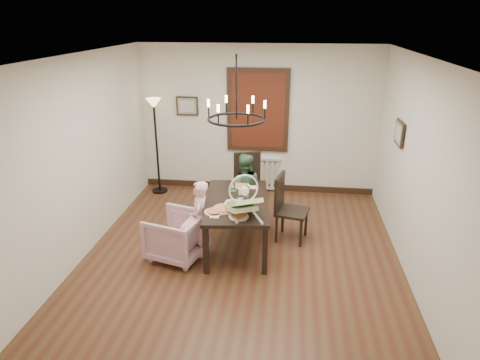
% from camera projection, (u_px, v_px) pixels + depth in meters
% --- Properties ---
extents(room_shell, '(4.51, 5.00, 2.81)m').
position_uv_depth(room_shell, '(245.00, 155.00, 6.10)').
color(room_shell, '#53361C').
rests_on(room_shell, ground).
extents(dining_table, '(1.07, 1.69, 0.75)m').
position_uv_depth(dining_table, '(237.00, 205.00, 6.24)').
color(dining_table, black).
rests_on(dining_table, room_shell).
extents(chair_far, '(0.57, 0.57, 1.07)m').
position_uv_depth(chair_far, '(249.00, 185.00, 7.35)').
color(chair_far, black).
rests_on(chair_far, room_shell).
extents(chair_right, '(0.55, 0.55, 1.05)m').
position_uv_depth(chair_right, '(292.00, 208.00, 6.49)').
color(chair_right, black).
rests_on(chair_right, room_shell).
extents(armchair, '(0.91, 0.90, 0.67)m').
position_uv_depth(armchair, '(176.00, 236.00, 6.07)').
color(armchair, '#DEA9BE').
rests_on(armchair, room_shell).
extents(elderly_woman, '(0.25, 0.36, 0.94)m').
position_uv_depth(elderly_woman, '(200.00, 225.00, 6.09)').
color(elderly_woman, '#E8A4B2').
rests_on(elderly_woman, room_shell).
extents(seated_man, '(0.51, 0.41, 1.00)m').
position_uv_depth(seated_man, '(244.00, 195.00, 7.03)').
color(seated_man, '#3F6B47').
rests_on(seated_man, room_shell).
extents(baby_bouncer, '(0.64, 0.73, 0.39)m').
position_uv_depth(baby_bouncer, '(243.00, 202.00, 5.67)').
color(baby_bouncer, '#D6EFA5').
rests_on(baby_bouncer, dining_table).
extents(salad_bowl, '(0.32, 0.32, 0.08)m').
position_uv_depth(salad_bowl, '(234.00, 205.00, 5.97)').
color(salad_bowl, white).
rests_on(salad_bowl, dining_table).
extents(pizza_platter, '(0.32, 0.32, 0.04)m').
position_uv_depth(pizza_platter, '(224.00, 209.00, 5.89)').
color(pizza_platter, tan).
rests_on(pizza_platter, dining_table).
extents(drinking_glass, '(0.06, 0.06, 0.13)m').
position_uv_depth(drinking_glass, '(247.00, 193.00, 6.29)').
color(drinking_glass, silver).
rests_on(drinking_glass, dining_table).
extents(window_blinds, '(1.00, 0.03, 1.40)m').
position_uv_depth(window_blinds, '(258.00, 111.00, 7.97)').
color(window_blinds, '#531910').
rests_on(window_blinds, room_shell).
extents(radiator, '(0.92, 0.12, 0.62)m').
position_uv_depth(radiator, '(257.00, 173.00, 8.44)').
color(radiator, silver).
rests_on(radiator, room_shell).
extents(picture_back, '(0.42, 0.03, 0.36)m').
position_uv_depth(picture_back, '(187.00, 106.00, 8.11)').
color(picture_back, black).
rests_on(picture_back, room_shell).
extents(picture_right, '(0.03, 0.42, 0.36)m').
position_uv_depth(picture_right, '(399.00, 133.00, 6.25)').
color(picture_right, black).
rests_on(picture_right, room_shell).
extents(floor_lamp, '(0.30, 0.30, 1.80)m').
position_uv_depth(floor_lamp, '(157.00, 148.00, 8.15)').
color(floor_lamp, black).
rests_on(floor_lamp, room_shell).
extents(chandelier, '(0.80, 0.80, 0.04)m').
position_uv_depth(chandelier, '(236.00, 119.00, 5.78)').
color(chandelier, black).
rests_on(chandelier, room_shell).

